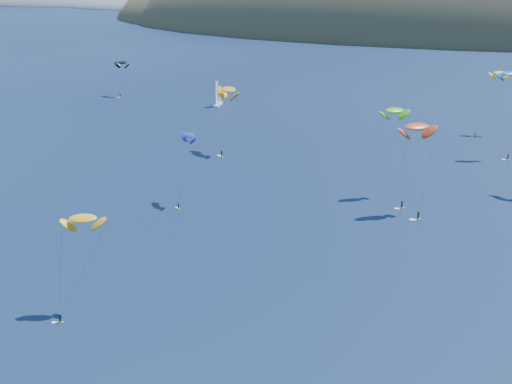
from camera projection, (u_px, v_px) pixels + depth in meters
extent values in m
ellipsoid|color=#3D3526|center=(467.00, 43.00, 592.78)|extent=(600.00, 300.00, 210.00)
ellipsoid|color=#3D3526|center=(290.00, 27.00, 663.45)|extent=(340.00, 240.00, 120.00)
ellipsoid|color=slate|center=(68.00, 3.00, 912.12)|extent=(400.00, 240.00, 60.00)
ellipsoid|color=slate|center=(154.00, 7.00, 836.03)|extent=(240.00, 180.00, 44.00)
cube|color=silver|center=(218.00, 105.00, 294.42)|extent=(2.73, 8.18, 0.97)
cylinder|color=silver|center=(218.00, 91.00, 293.09)|extent=(0.15, 0.15, 11.27)
cube|color=gold|center=(222.00, 157.00, 221.98)|extent=(1.54, 1.34, 0.09)
cylinder|color=black|center=(222.00, 154.00, 221.65)|extent=(0.37, 0.37, 1.70)
sphere|color=#8C6047|center=(222.00, 150.00, 221.34)|extent=(0.29, 0.29, 0.29)
ellipsoid|color=gold|center=(228.00, 90.00, 222.82)|extent=(11.31, 10.31, 5.87)
cube|color=gold|center=(60.00, 322.00, 123.30)|extent=(1.30, 0.85, 0.07)
cylinder|color=black|center=(60.00, 318.00, 123.04)|extent=(0.30, 0.30, 1.35)
sphere|color=#8C6047|center=(60.00, 314.00, 122.79)|extent=(0.23, 0.23, 0.23)
ellipsoid|color=gold|center=(83.00, 218.00, 123.79)|extent=(8.24, 6.23, 4.17)
cube|color=gold|center=(402.00, 208.00, 177.73)|extent=(1.54, 1.20, 0.08)
cylinder|color=black|center=(402.00, 204.00, 177.42)|extent=(0.36, 0.36, 1.65)
sphere|color=#8C6047|center=(402.00, 201.00, 177.11)|extent=(0.28, 0.28, 0.28)
ellipsoid|color=#3FB60F|center=(395.00, 110.00, 182.42)|extent=(8.65, 7.36, 4.42)
cube|color=gold|center=(508.00, 159.00, 218.92)|extent=(1.46, 0.83, 0.08)
cylinder|color=black|center=(508.00, 157.00, 218.64)|extent=(0.33, 0.33, 1.50)
sphere|color=#8C6047|center=(508.00, 154.00, 218.36)|extent=(0.25, 0.25, 0.25)
ellipsoid|color=blue|center=(509.00, 73.00, 215.41)|extent=(8.25, 5.73, 4.20)
cube|color=gold|center=(418.00, 219.00, 170.45)|extent=(1.63, 1.30, 0.09)
cylinder|color=black|center=(418.00, 215.00, 170.11)|extent=(0.39, 0.39, 1.76)
sphere|color=#8C6047|center=(418.00, 211.00, 169.79)|extent=(0.29, 0.29, 0.29)
ellipsoid|color=#BB3819|center=(417.00, 127.00, 170.08)|extent=(10.63, 9.14, 5.44)
cube|color=gold|center=(179.00, 209.00, 177.15)|extent=(1.15, 1.11, 0.07)
cylinder|color=black|center=(178.00, 206.00, 176.90)|extent=(0.29, 0.29, 1.32)
sphere|color=#8C6047|center=(178.00, 203.00, 176.66)|extent=(0.22, 0.22, 0.22)
ellipsoid|color=navy|center=(189.00, 135.00, 177.92)|extent=(6.90, 6.73, 3.67)
cube|color=gold|center=(475.00, 137.00, 245.50)|extent=(1.27, 0.51, 0.07)
cylinder|color=black|center=(475.00, 135.00, 245.25)|extent=(0.29, 0.29, 1.32)
sphere|color=#8C6047|center=(475.00, 132.00, 245.00)|extent=(0.22, 0.22, 0.22)
ellipsoid|color=yellow|center=(500.00, 73.00, 244.83)|extent=(7.61, 4.27, 4.04)
cube|color=gold|center=(120.00, 98.00, 310.34)|extent=(1.48, 0.85, 0.08)
cylinder|color=black|center=(120.00, 96.00, 310.05)|extent=(0.33, 0.33, 1.52)
sphere|color=#8C6047|center=(120.00, 94.00, 309.76)|extent=(0.26, 0.26, 0.26)
ellipsoid|color=black|center=(122.00, 63.00, 311.00)|extent=(9.09, 6.34, 4.62)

